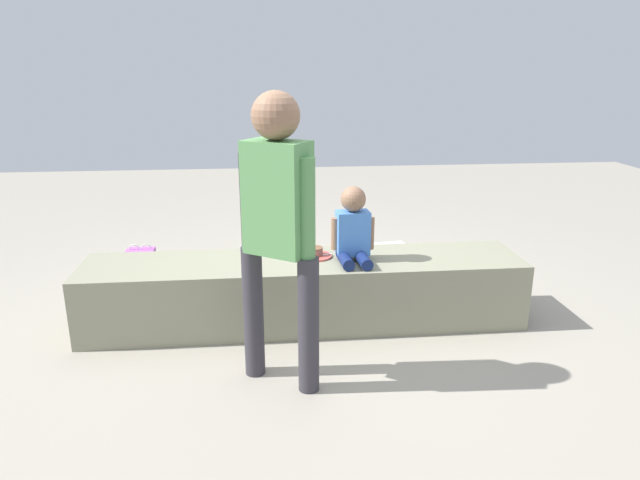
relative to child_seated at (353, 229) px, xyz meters
The scene contains 12 objects.
ground_plane 0.72m from the child_seated, behind, with size 12.00×12.00×0.00m, color #9C9486.
concrete_ledge 0.53m from the child_seated, behind, with size 2.85×0.57×0.44m, color gray.
child_seated is the anchor object (origin of this frame).
adult_standing 0.90m from the child_seated, 125.42° to the right, with size 0.39×0.33×1.54m.
cake_plate 0.32m from the child_seated, 157.70° to the left, with size 0.22×0.22×0.06m.
gift_bag 1.77m from the child_seated, 152.75° to the left, with size 0.21×0.13×0.35m.
railing_post 1.44m from the child_seated, 120.17° to the left, with size 0.36×0.36×0.97m.
water_bottle_near_gift 0.97m from the child_seated, 96.91° to the left, with size 0.08×0.08×0.20m.
party_cup_red 0.80m from the child_seated, 99.97° to the left, with size 0.08×0.08×0.11m, color red.
cake_box_white 1.42m from the child_seated, 65.40° to the left, with size 0.29×0.29×0.14m, color white.
handbag_black_leather 1.15m from the child_seated, 145.35° to the left, with size 0.31×0.13×0.31m.
handbag_brown_canvas 1.14m from the child_seated, 85.32° to the left, with size 0.26×0.15×0.29m.
Camera 1 is at (-0.25, -3.48, 1.65)m, focal length 31.89 mm.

